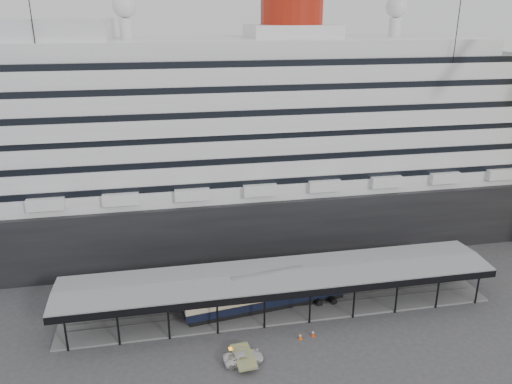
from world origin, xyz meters
TOP-DOWN VIEW (x-y plane):
  - ground at (0.00, 0.00)m, footprint 200.00×200.00m
  - cruise_ship at (0.05, 32.00)m, footprint 130.00×30.00m
  - platform_canopy at (0.00, 5.00)m, footprint 56.00×9.18m
  - port_truck at (-6.53, -4.98)m, footprint 4.61×2.41m
  - pullman_carriage at (-1.64, 5.00)m, footprint 22.25×5.82m
  - traffic_cone_left at (-4.71, -3.69)m, footprint 0.38×0.38m
  - traffic_cone_mid at (2.49, -1.87)m, footprint 0.56×0.56m
  - traffic_cone_right at (0.82, -2.14)m, footprint 0.55×0.55m

SIDE VIEW (x-z plane):
  - ground at x=0.00m, z-range 0.00..0.00m
  - traffic_cone_left at x=-4.71m, z-range 0.00..0.71m
  - traffic_cone_right at x=0.82m, z-range 0.00..0.82m
  - traffic_cone_mid at x=2.49m, z-range 0.00..0.85m
  - port_truck at x=-6.53m, z-range 0.00..1.24m
  - platform_canopy at x=0.00m, z-range -0.29..5.01m
  - pullman_carriage at x=-1.64m, z-range -8.20..13.47m
  - cruise_ship at x=0.05m, z-range -3.60..40.30m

